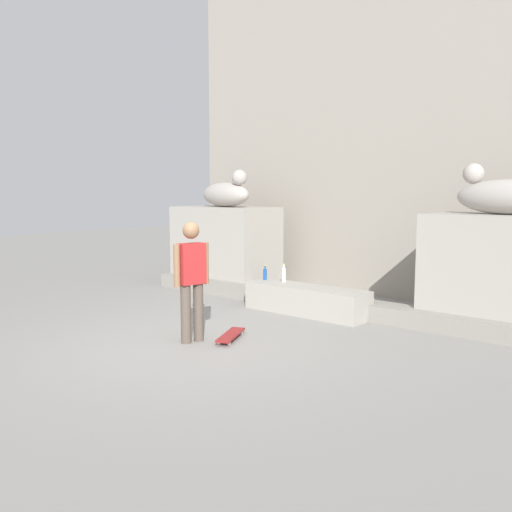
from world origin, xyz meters
The scene contains 12 objects.
ground_plane centered at (0.00, 0.00, 0.00)m, with size 40.00×40.00×0.00m, color gray.
facade_wall centered at (0.00, 5.11, 3.42)m, with size 9.04×0.60×6.83m, color gray.
pedestal_left centered at (-2.86, 3.63, 0.87)m, with size 2.20×1.25×1.74m, color #A39E93.
pedestal_right centered at (2.86, 3.63, 0.87)m, with size 2.20×1.25×1.74m, color #A39E93.
statue_reclining_left centered at (-2.83, 3.62, 2.02)m, with size 1.69×0.93×0.78m.
statue_reclining_right centered at (2.83, 3.63, 2.02)m, with size 1.68×0.88×0.78m.
ledge_block centered at (0.00, 2.60, 0.24)m, with size 2.23×0.62×0.47m, color #A39E93.
skater centered at (-0.18, 0.13, 0.92)m, with size 0.28×0.53×1.67m.
skateboard centered at (0.14, 0.56, 0.06)m, with size 0.53×0.81×0.08m.
bottle_clear centered at (-0.57, 2.72, 0.61)m, with size 0.07×0.07×0.33m.
bottle_blue centered at (-0.98, 2.68, 0.58)m, with size 0.07×0.07×0.27m.
stair_step centered at (0.00, 2.98, 0.14)m, with size 7.93×0.50×0.27m, color gray.
Camera 1 is at (5.35, -5.01, 2.11)m, focal length 38.75 mm.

